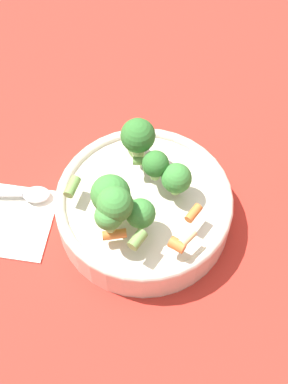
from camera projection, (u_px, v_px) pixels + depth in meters
name	position (u px, v px, depth m)	size (l,w,h in m)	color
ground_plane	(144.00, 218.00, 0.70)	(3.00, 3.00, 0.00)	#B72D23
bowl	(144.00, 207.00, 0.68)	(0.22, 0.22, 0.05)	beige
pasta_salad	(132.00, 185.00, 0.62)	(0.14, 0.17, 0.08)	#8CB766
spoon	(11.00, 194.00, 0.71)	(0.13, 0.13, 0.01)	silver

